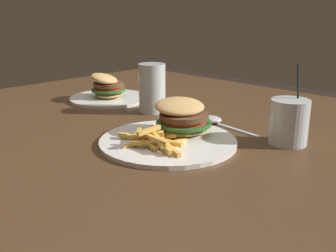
{
  "coord_description": "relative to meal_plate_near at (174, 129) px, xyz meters",
  "views": [
    {
      "loc": [
        -0.69,
        -0.76,
        1.0
      ],
      "look_at": [
        -0.09,
        -0.17,
        0.74
      ],
      "focal_mm": 42.0,
      "sensor_mm": 36.0,
      "label": 1
    }
  ],
  "objects": [
    {
      "name": "meal_plate_far",
      "position": [
        0.14,
        0.44,
        0.0
      ],
      "size": [
        0.26,
        0.26,
        0.1
      ],
      "color": "white",
      "rests_on": "dining_table"
    },
    {
      "name": "juice_glass",
      "position": [
        0.16,
        -0.2,
        0.02
      ],
      "size": [
        0.09,
        0.09,
        0.18
      ],
      "color": "silver",
      "rests_on": "dining_table"
    },
    {
      "name": "dining_table",
      "position": [
        0.07,
        0.17,
        -0.13
      ],
      "size": [
        1.27,
        1.4,
        0.7
      ],
      "color": "#4C331E",
      "rests_on": "ground_plane"
    },
    {
      "name": "spoon",
      "position": [
        0.17,
        0.02,
        -0.02
      ],
      "size": [
        0.06,
        0.2,
        0.02
      ],
      "rotation": [
        0.0,
        0.0,
        1.45
      ],
      "color": "silver",
      "rests_on": "dining_table"
    },
    {
      "name": "meal_plate_near",
      "position": [
        0.0,
        0.0,
        0.0
      ],
      "size": [
        0.31,
        0.31,
        0.09
      ],
      "color": "white",
      "rests_on": "dining_table"
    },
    {
      "name": "beer_glass",
      "position": [
        0.14,
        0.22,
        0.04
      ],
      "size": [
        0.08,
        0.08,
        0.14
      ],
      "color": "silver",
      "rests_on": "dining_table"
    }
  ]
}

